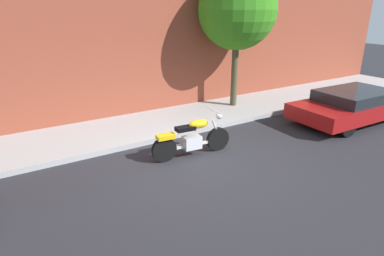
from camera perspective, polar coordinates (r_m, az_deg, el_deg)
ground_plane at (r=7.88m, az=2.33°, el=-5.88°), size 60.00×60.00×0.00m
sidewalk at (r=10.16m, az=-6.75°, el=0.61°), size 25.56×2.46×0.14m
motorcycle at (r=8.00m, az=-0.03°, el=-1.88°), size 2.10×0.70×1.11m
parked_car_red at (r=11.77m, az=26.82°, el=3.75°), size 4.60×1.97×1.03m
street_tree at (r=11.54m, az=7.99°, el=19.85°), size 2.64×2.64×4.74m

